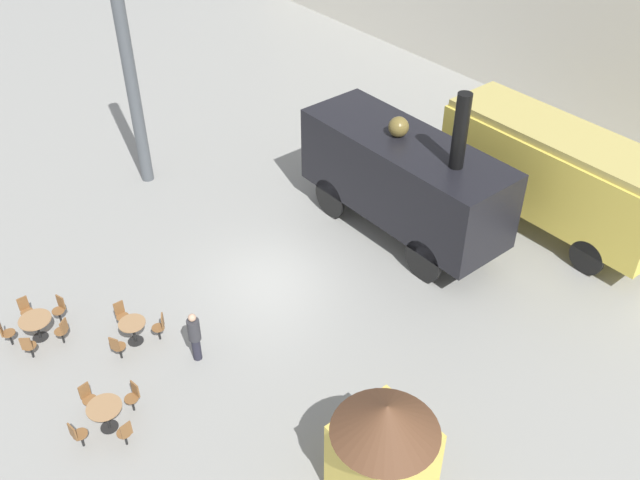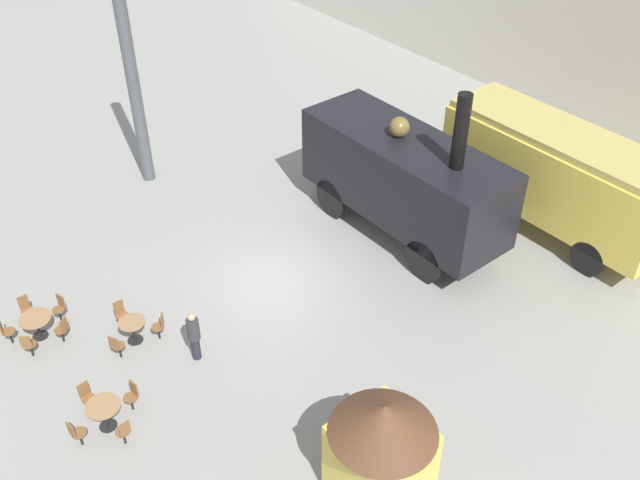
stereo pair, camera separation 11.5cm
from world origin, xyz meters
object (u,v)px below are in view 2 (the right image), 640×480
(cafe_table_near, at_px, (132,327))
(visitor_person, at_px, (194,334))
(cafe_table_mid, at_px, (104,410))
(steam_locomotive, at_px, (404,176))
(ticket_kiosk, at_px, (381,447))
(passenger_coach_vintage, at_px, (557,172))
(cafe_table_far, at_px, (36,322))
(cafe_chair_0, at_px, (160,325))

(cafe_table_near, distance_m, visitor_person, 1.96)
(cafe_table_mid, height_order, visitor_person, visitor_person)
(steam_locomotive, xyz_separation_m, ticket_kiosk, (6.80, -7.30, -0.53))
(cafe_table_mid, bearing_deg, cafe_table_near, 139.69)
(steam_locomotive, xyz_separation_m, cafe_table_mid, (1.24, -11.20, -1.59))
(steam_locomotive, distance_m, cafe_table_mid, 11.38)
(passenger_coach_vintage, bearing_deg, ticket_kiosk, -70.85)
(cafe_table_near, height_order, cafe_table_far, cafe_table_near)
(steam_locomotive, height_order, cafe_table_near, steam_locomotive)
(visitor_person, xyz_separation_m, ticket_kiosk, (6.16, 0.99, 0.80))
(visitor_person, relative_size, ticket_kiosk, 0.54)
(cafe_chair_0, bearing_deg, cafe_table_mid, 67.76)
(cafe_table_near, distance_m, ticket_kiosk, 8.13)
(cafe_table_near, bearing_deg, visitor_person, 31.48)
(cafe_table_far, xyz_separation_m, cafe_chair_0, (2.23, 2.63, -0.05))
(cafe_table_near, height_order, ticket_kiosk, ticket_kiosk)
(cafe_chair_0, distance_m, ticket_kiosk, 7.63)
(passenger_coach_vintage, relative_size, cafe_table_mid, 9.03)
(passenger_coach_vintage, distance_m, cafe_chair_0, 13.31)
(cafe_table_far, bearing_deg, passenger_coach_vintage, 69.73)
(passenger_coach_vintage, height_order, steam_locomotive, steam_locomotive)
(steam_locomotive, distance_m, ticket_kiosk, 9.99)
(cafe_chair_0, bearing_deg, steam_locomotive, -152.41)
(cafe_table_far, bearing_deg, cafe_table_mid, 1.28)
(cafe_table_mid, height_order, ticket_kiosk, ticket_kiosk)
(steam_locomotive, bearing_deg, cafe_table_mid, -83.66)
(cafe_table_mid, relative_size, cafe_table_far, 0.97)
(passenger_coach_vintage, relative_size, cafe_table_far, 8.76)
(passenger_coach_vintage, height_order, visitor_person, passenger_coach_vintage)
(cafe_table_mid, bearing_deg, cafe_table_far, -178.72)
(steam_locomotive, xyz_separation_m, visitor_person, (0.65, -8.29, -1.33))
(cafe_chair_0, bearing_deg, cafe_table_near, -0.00)
(passenger_coach_vintage, relative_size, ticket_kiosk, 2.59)
(steam_locomotive, relative_size, ticket_kiosk, 2.44)
(cafe_chair_0, bearing_deg, visitor_person, 138.19)
(cafe_table_near, relative_size, cafe_table_far, 0.84)
(cafe_table_far, relative_size, ticket_kiosk, 0.30)
(cafe_table_near, relative_size, cafe_chair_0, 0.86)
(cafe_table_far, bearing_deg, ticket_kiosk, 22.49)
(passenger_coach_vintage, bearing_deg, steam_locomotive, -124.82)
(ticket_kiosk, bearing_deg, cafe_table_mid, -144.95)
(cafe_chair_0, xyz_separation_m, visitor_person, (1.26, 0.37, 0.36))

